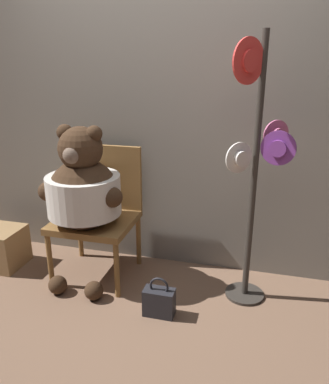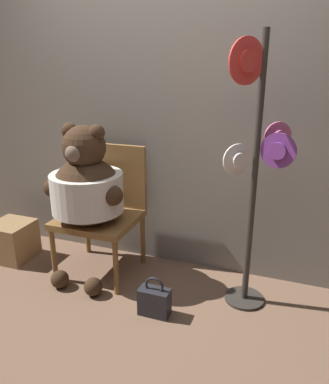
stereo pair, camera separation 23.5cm
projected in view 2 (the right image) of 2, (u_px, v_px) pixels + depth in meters
The scene contains 7 objects.
ground_plane at pixel (134, 305), 2.63m from camera, with size 14.00×14.00×0.00m, color brown.
wall_back at pixel (170, 117), 2.89m from camera, with size 8.00×0.10×2.44m.
chair at pixel (104, 205), 2.98m from camera, with size 0.59×0.55×1.00m.
teddy_bear at pixel (86, 188), 2.76m from camera, with size 0.65×0.57×1.21m.
hat_display_rack at pixel (254, 175), 2.37m from camera, with size 0.42×0.36×1.81m.
handbag_on_ground at pixel (154, 301), 2.51m from camera, with size 0.21×0.11×0.29m.
wooden_crate at pixel (13, 240), 3.23m from camera, with size 0.33×0.33×0.33m.
Camera 2 is at (0.97, -2.01, 1.62)m, focal length 35.00 mm.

